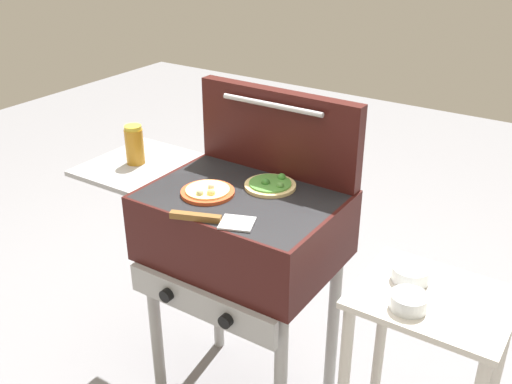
{
  "coord_description": "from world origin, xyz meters",
  "views": [
    {
      "loc": [
        0.99,
        -1.43,
        1.76
      ],
      "look_at": [
        0.05,
        0.0,
        0.92
      ],
      "focal_mm": 41.14,
      "sensor_mm": 36.0,
      "label": 1
    }
  ],
  "objects_px": {
    "prep_table": "(424,354)",
    "sauce_jar": "(134,145)",
    "grill": "(240,231)",
    "pizza_cheese": "(208,192)",
    "topping_bowl_near": "(411,274)",
    "topping_bowl_far": "(409,302)",
    "pizza_veggie": "(271,185)",
    "spatula": "(213,219)"
  },
  "relations": [
    {
      "from": "prep_table",
      "to": "sauce_jar",
      "type": "bearing_deg",
      "value": -179.71
    },
    {
      "from": "grill",
      "to": "prep_table",
      "type": "xyz_separation_m",
      "value": [
        0.67,
        0.0,
        -0.22
      ]
    },
    {
      "from": "grill",
      "to": "sauce_jar",
      "type": "relative_size",
      "value": 6.59
    },
    {
      "from": "pizza_cheese",
      "to": "topping_bowl_near",
      "type": "xyz_separation_m",
      "value": [
        0.67,
        0.11,
        -0.14
      ]
    },
    {
      "from": "prep_table",
      "to": "topping_bowl_far",
      "type": "height_order",
      "value": "topping_bowl_far"
    },
    {
      "from": "pizza_cheese",
      "to": "pizza_veggie",
      "type": "xyz_separation_m",
      "value": [
        0.15,
        0.16,
        0.0
      ]
    },
    {
      "from": "pizza_cheese",
      "to": "topping_bowl_far",
      "type": "xyz_separation_m",
      "value": [
        0.71,
        -0.03,
        -0.14
      ]
    },
    {
      "from": "grill",
      "to": "topping_bowl_near",
      "type": "bearing_deg",
      "value": 4.31
    },
    {
      "from": "topping_bowl_far",
      "to": "prep_table",
      "type": "bearing_deg",
      "value": 65.97
    },
    {
      "from": "grill",
      "to": "topping_bowl_far",
      "type": "xyz_separation_m",
      "value": [
        0.63,
        -0.09,
        0.02
      ]
    },
    {
      "from": "sauce_jar",
      "to": "topping_bowl_near",
      "type": "bearing_deg",
      "value": 2.48
    },
    {
      "from": "pizza_veggie",
      "to": "prep_table",
      "type": "height_order",
      "value": "pizza_veggie"
    },
    {
      "from": "prep_table",
      "to": "topping_bowl_far",
      "type": "relative_size",
      "value": 7.25
    },
    {
      "from": "grill",
      "to": "topping_bowl_near",
      "type": "xyz_separation_m",
      "value": [
        0.59,
        0.04,
        0.02
      ]
    },
    {
      "from": "pizza_veggie",
      "to": "prep_table",
      "type": "distance_m",
      "value": 0.72
    },
    {
      "from": "prep_table",
      "to": "topping_bowl_near",
      "type": "bearing_deg",
      "value": 155.11
    },
    {
      "from": "spatula",
      "to": "prep_table",
      "type": "relative_size",
      "value": 0.35
    },
    {
      "from": "prep_table",
      "to": "pizza_cheese",
      "type": "bearing_deg",
      "value": -174.89
    },
    {
      "from": "pizza_veggie",
      "to": "topping_bowl_far",
      "type": "relative_size",
      "value": 1.69
    },
    {
      "from": "spatula",
      "to": "topping_bowl_near",
      "type": "height_order",
      "value": "spatula"
    },
    {
      "from": "pizza_veggie",
      "to": "topping_bowl_far",
      "type": "height_order",
      "value": "pizza_veggie"
    },
    {
      "from": "pizza_veggie",
      "to": "spatula",
      "type": "relative_size",
      "value": 0.67
    },
    {
      "from": "grill",
      "to": "pizza_cheese",
      "type": "bearing_deg",
      "value": -142.48
    },
    {
      "from": "pizza_veggie",
      "to": "topping_bowl_near",
      "type": "height_order",
      "value": "pizza_veggie"
    },
    {
      "from": "pizza_veggie",
      "to": "topping_bowl_near",
      "type": "xyz_separation_m",
      "value": [
        0.52,
        -0.05,
        -0.14
      ]
    },
    {
      "from": "pizza_cheese",
      "to": "topping_bowl_far",
      "type": "bearing_deg",
      "value": -2.21
    },
    {
      "from": "topping_bowl_near",
      "to": "topping_bowl_far",
      "type": "bearing_deg",
      "value": -72.1
    },
    {
      "from": "spatula",
      "to": "topping_bowl_near",
      "type": "bearing_deg",
      "value": 24.4
    },
    {
      "from": "sauce_jar",
      "to": "prep_table",
      "type": "relative_size",
      "value": 0.19
    },
    {
      "from": "pizza_veggie",
      "to": "spatula",
      "type": "height_order",
      "value": "pizza_veggie"
    },
    {
      "from": "pizza_veggie",
      "to": "sauce_jar",
      "type": "relative_size",
      "value": 1.2
    },
    {
      "from": "spatula",
      "to": "prep_table",
      "type": "bearing_deg",
      "value": 18.18
    },
    {
      "from": "pizza_cheese",
      "to": "sauce_jar",
      "type": "height_order",
      "value": "sauce_jar"
    },
    {
      "from": "grill",
      "to": "prep_table",
      "type": "height_order",
      "value": "grill"
    },
    {
      "from": "pizza_cheese",
      "to": "topping_bowl_near",
      "type": "distance_m",
      "value": 0.69
    },
    {
      "from": "topping_bowl_near",
      "to": "spatula",
      "type": "bearing_deg",
      "value": -155.6
    },
    {
      "from": "pizza_cheese",
      "to": "topping_bowl_far",
      "type": "height_order",
      "value": "pizza_cheese"
    },
    {
      "from": "pizza_cheese",
      "to": "prep_table",
      "type": "distance_m",
      "value": 0.85
    },
    {
      "from": "pizza_cheese",
      "to": "prep_table",
      "type": "bearing_deg",
      "value": 5.11
    },
    {
      "from": "sauce_jar",
      "to": "spatula",
      "type": "height_order",
      "value": "sauce_jar"
    },
    {
      "from": "grill",
      "to": "sauce_jar",
      "type": "xyz_separation_m",
      "value": [
        -0.46,
        -0.0,
        0.22
      ]
    },
    {
      "from": "pizza_cheese",
      "to": "topping_bowl_near",
      "type": "height_order",
      "value": "pizza_cheese"
    }
  ]
}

